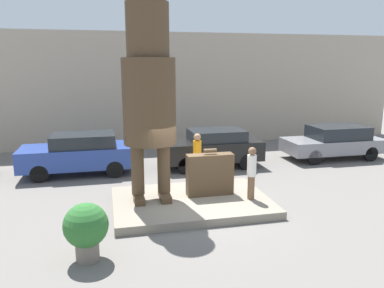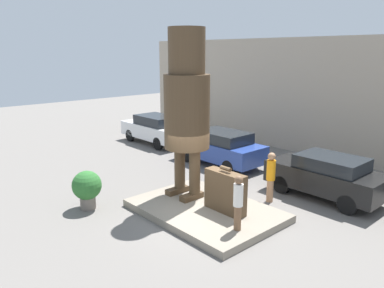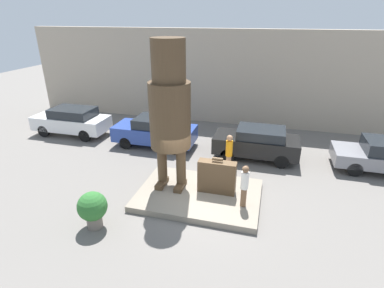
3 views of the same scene
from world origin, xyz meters
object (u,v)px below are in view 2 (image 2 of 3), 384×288
statue_figure (187,101)px  parked_car_black (326,175)px  parked_car_white (155,128)px  planter_pot (87,187)px  tourist (238,201)px  giant_suitcase (225,192)px  parked_car_blue (220,147)px  worker_hivis (271,175)px

statue_figure → parked_car_black: (3.05, 3.92, -2.70)m
parked_car_white → planter_pot: bearing=129.3°
parked_car_white → planter_pot: parked_car_white is taller
tourist → parked_car_black: (0.12, 4.61, -0.28)m
giant_suitcase → parked_car_white: bearing=155.4°
parked_car_black → giant_suitcase: bearing=72.7°
tourist → parked_car_blue: tourist is taller
parked_car_black → worker_hivis: bearing=58.3°
giant_suitcase → tourist: bearing=-31.2°
tourist → parked_car_white: 11.71m
giant_suitcase → parked_car_white: size_ratio=0.34×
statue_figure → parked_car_white: (-7.65, 4.31, -2.68)m
giant_suitcase → worker_hivis: bearing=86.6°
tourist → parked_car_white: (-10.58, 5.00, -0.25)m
parked_car_blue → planter_pot: size_ratio=3.31×
planter_pot → worker_hivis: worker_hivis is taller
giant_suitcase → parked_car_white: 10.42m
planter_pot → parked_car_blue: bearing=94.4°
statue_figure → parked_car_white: size_ratio=1.29×
parked_car_black → tourist: bearing=88.4°
statue_figure → giant_suitcase: size_ratio=3.85×
giant_suitcase → parked_car_blue: (-4.12, 4.06, -0.04)m
parked_car_white → statue_figure: bearing=150.6°
tourist → worker_hivis: bearing=109.0°
parked_car_blue → parked_car_black: bearing=178.7°
parked_car_white → planter_pot: size_ratio=3.34×
parked_car_white → tourist: bearing=154.7°
parked_car_blue → worker_hivis: bearing=155.9°
parked_car_white → parked_car_black: size_ratio=1.08×
giant_suitcase → worker_hivis: 2.17m
giant_suitcase → planter_pot: size_ratio=1.12×
statue_figure → parked_car_black: 5.66m
statue_figure → parked_car_blue: (-2.29, 4.05, -2.69)m
worker_hivis → statue_figure: bearing=-132.3°
parked_car_blue → planter_pot: (0.53, -6.92, -0.09)m
statue_figure → worker_hivis: size_ratio=3.17×
tourist → planter_pot: tourist is taller
tourist → worker_hivis: (-0.97, 2.83, -0.14)m
tourist → statue_figure: bearing=166.8°
giant_suitcase → parked_car_white: giant_suitcase is taller
parked_car_white → worker_hivis: bearing=167.3°
statue_figure → parked_car_white: bearing=150.6°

